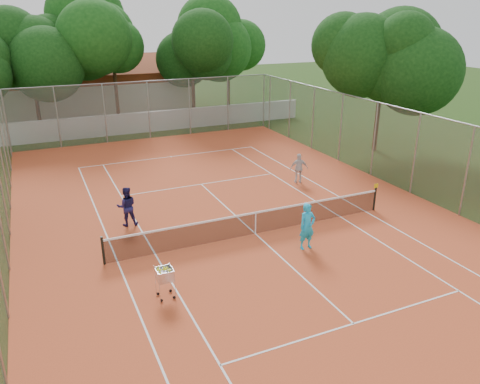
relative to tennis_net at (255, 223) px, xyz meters
name	(u,v)px	position (x,y,z in m)	size (l,w,h in m)	color
ground	(255,234)	(0.00, 0.00, -0.51)	(120.00, 120.00, 0.00)	#1B340E
court_pad	(255,234)	(0.00, 0.00, -0.50)	(18.00, 34.00, 0.02)	#C14B25
court_lines	(255,234)	(0.00, 0.00, -0.49)	(10.98, 23.78, 0.01)	white
tennis_net	(255,223)	(0.00, 0.00, 0.00)	(11.88, 0.10, 0.98)	black
perimeter_fence	(256,188)	(0.00, 0.00, 1.49)	(18.00, 34.00, 4.00)	slate
boundary_wall	(143,122)	(0.00, 19.00, 0.24)	(26.00, 0.30, 1.50)	silver
clubhouse	(94,86)	(-2.00, 29.00, 1.69)	(16.40, 9.00, 4.40)	beige
tropical_trees	(130,60)	(0.00, 22.00, 4.49)	(29.00, 19.00, 10.00)	black
player_near	(307,226)	(1.22, -1.87, 0.41)	(0.66, 0.43, 1.80)	#1BB6EC
player_far_left	(127,206)	(-4.48, 2.96, 0.35)	(0.81, 0.63, 1.68)	#1C194C
player_far_right	(299,168)	(4.73, 4.56, 0.30)	(0.92, 0.38, 1.57)	silver
ball_hopper	(165,282)	(-4.52, -2.89, 0.06)	(0.53, 0.53, 1.10)	silver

